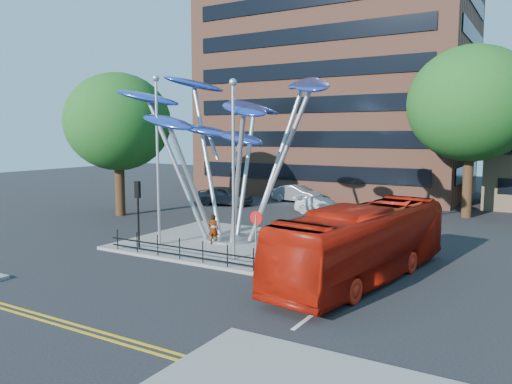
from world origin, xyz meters
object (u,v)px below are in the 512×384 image
Objects in this scene: tree_right at (472,104)px; no_entry_sign_island at (256,229)px; parked_car_left at (225,195)px; parked_car_mid at (297,194)px; street_lamp_left at (157,146)px; traffic_light_island at (138,200)px; tree_left at (118,122)px; pedestrian at (213,229)px; red_bus at (363,243)px; parked_car_right at (323,206)px; street_lamp_right at (233,153)px; leaf_sculpture at (231,117)px.

tree_right is 21.31m from no_entry_sign_island.
parked_car_mid is at bearing -48.53° from parked_car_left.
street_lamp_left reaches higher than traffic_light_island.
street_lamp_left is at bearing -34.38° from tree_left.
tree_left is at bearing 140.19° from traffic_light_island.
no_entry_sign_island is at bearing 129.39° from pedestrian.
no_entry_sign_island is 0.22× the size of red_bus.
parked_car_left is at bearing 147.18° from red_bus.
pedestrian is 12.99m from parked_car_right.
tree_right reaches higher than street_lamp_right.
street_lamp_right is (2.57, -3.68, -1.78)m from leaf_sculpture.
street_lamp_left reaches higher than street_lamp_right.
pedestrian is (-2.67, 2.12, -4.15)m from street_lamp_right.
traffic_light_island is 20.61m from parked_car_mid.
street_lamp_left reaches higher than parked_car_right.
street_lamp_left is at bearing 16.27° from pedestrian.
no_entry_sign_island reaches higher than parked_car_left.
street_lamp_right is (5.00, -0.50, -0.26)m from street_lamp_left.
street_lamp_left is at bearing 172.61° from parked_car_right.
red_bus is (11.10, -0.16, -3.81)m from street_lamp_left.
no_entry_sign_island reaches higher than parked_car_mid.
leaf_sculpture is 1.53× the size of street_lamp_right.
red_bus is at bearing 3.15° from street_lamp_right.
tree_left is 3.01× the size of traffic_light_island.
no_entry_sign_island is 20.19m from parked_car_left.
tree_right is 4.94× the size of no_entry_sign_island.
tree_right is at bearing -83.12° from parked_car_left.
parked_car_left is (-12.43, 15.88, -1.01)m from no_entry_sign_island.
leaf_sculpture is at bearing -148.68° from parked_car_left.
street_lamp_left is 1.86× the size of parked_car_left.
leaf_sculpture is 5.19× the size of no_entry_sign_island.
traffic_light_island reaches higher than no_entry_sign_island.
red_bus reaches higher than no_entry_sign_island.
street_lamp_right reaches higher than red_bus.
tree_left is 16.19m from street_lamp_right.
leaf_sculpture is 1.15× the size of red_bus.
street_lamp_right is 5.20× the size of pedestrian.
parked_car_right is at bearing -128.23° from parked_car_mid.
no_entry_sign_island reaches higher than pedestrian.
parked_car_left is at bearing 128.05° from no_entry_sign_island.
traffic_light_island is (9.00, -7.50, -4.18)m from tree_left.
leaf_sculpture is (-10.07, -15.32, -1.16)m from tree_right.
leaf_sculpture is 7.97× the size of pedestrian.
street_lamp_right is at bearing -148.82° from parked_car_left.
leaf_sculpture reaches higher than parked_car_left.
street_lamp_left is 7.47m from no_entry_sign_island.
red_bus is at bearing -146.95° from parked_car_right.
tree_right is 20.94m from pedestrian.
red_bus is 22.74m from parked_car_left.
traffic_light_island is at bearing -39.81° from tree_left.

